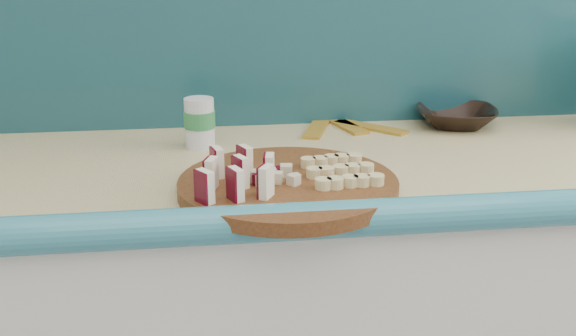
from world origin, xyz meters
The scene contains 8 objects.
backsplash centered at (0.10, 1.79, 1.16)m, with size 2.20×0.02×0.50m, color teal.
cutting_board centered at (-0.14, 1.33, 0.92)m, with size 0.38×0.38×0.02m, color #3F200D.
apple_wedges centered at (-0.23, 1.29, 0.96)m, with size 0.13×0.15×0.05m.
apple_chunks centered at (-0.16, 1.32, 0.94)m, with size 0.06×0.07×0.02m.
banana_slices centered at (-0.05, 1.34, 0.94)m, with size 0.13×0.15×0.02m.
brown_bowl centered at (0.31, 1.71, 0.93)m, with size 0.19×0.19×0.05m, color black.
canister centered at (-0.29, 1.61, 0.97)m, with size 0.07×0.07×0.11m.
banana_peel centered at (0.05, 1.73, 0.91)m, with size 0.25×0.21×0.01m.
Camera 1 is at (-0.27, 0.30, 1.31)m, focal length 40.00 mm.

